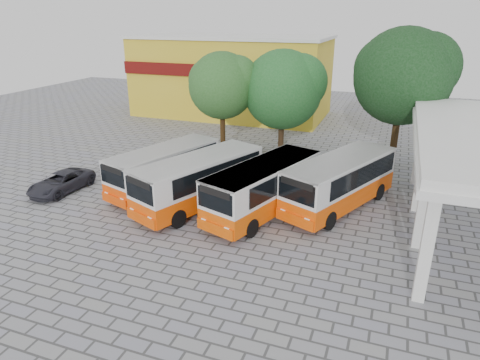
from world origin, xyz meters
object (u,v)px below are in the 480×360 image
at_px(bus_centre_left, 200,179).
at_px(bus_centre_right, 264,186).
at_px(parked_car, 61,182).
at_px(bus_far_left, 165,167).
at_px(bus_far_right, 340,180).

height_order(bus_centre_left, bus_centre_right, bus_centre_left).
distance_m(bus_centre_right, parked_car, 12.91).
bearing_deg(bus_centre_left, parked_car, -151.78).
xyz_separation_m(bus_far_left, bus_far_right, (10.53, 1.16, 0.12)).
relative_size(bus_centre_left, bus_centre_right, 1.02).
bearing_deg(bus_far_right, bus_centre_right, -125.51).
height_order(bus_centre_right, bus_far_right, bus_far_right).
bearing_deg(bus_far_left, bus_centre_right, 9.17).
height_order(bus_far_left, bus_far_right, bus_far_right).
bearing_deg(bus_centre_right, bus_centre_left, -156.88).
relative_size(bus_far_right, parked_car, 2.01).
bearing_deg(parked_car, bus_centre_right, 9.70).
height_order(bus_far_right, parked_car, bus_far_right).
bearing_deg(bus_centre_left, bus_centre_right, 26.48).
xyz_separation_m(bus_centre_right, bus_far_right, (3.77, 2.23, 0.04)).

